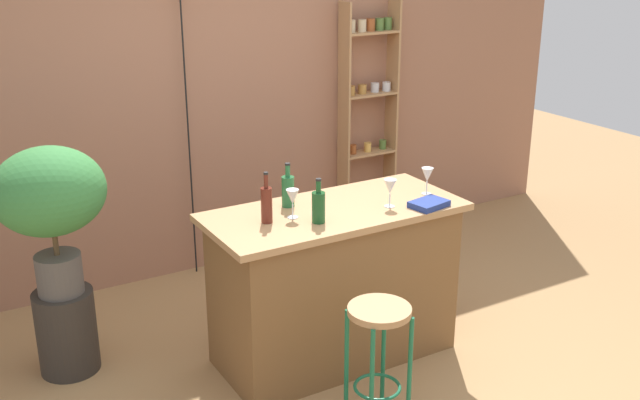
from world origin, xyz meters
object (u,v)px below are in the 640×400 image
object	(u,v)px
potted_plant	(50,198)
wine_glass_center	(390,187)
spice_shelf	(368,117)
bottle_wine_red	(267,204)
wine_glass_left	(427,175)
bottle_soda_blue	(318,206)
wine_glass_right	(293,198)
bottle_vinegar	(288,190)
plant_stool	(67,331)
cookbook	(429,204)
bar_stool	(379,339)

from	to	relation	value
potted_plant	wine_glass_center	world-z (taller)	potted_plant
wine_glass_center	spice_shelf	bearing A→B (deg)	59.86
bottle_wine_red	wine_glass_left	xyz separation A→B (m)	(1.04, -0.07, 0.01)
spice_shelf	potted_plant	size ratio (longest dim) A/B	2.27
bottle_soda_blue	bottle_wine_red	size ratio (longest dim) A/B	0.87
wine_glass_right	bottle_vinegar	bearing A→B (deg)	69.65
plant_stool	wine_glass_right	size ratio (longest dim) A/B	3.05
plant_stool	bottle_soda_blue	world-z (taller)	bottle_soda_blue
bottle_wine_red	cookbook	xyz separation A→B (m)	(0.91, -0.25, -0.09)
wine_glass_center	potted_plant	bearing A→B (deg)	155.59
bar_stool	wine_glass_center	size ratio (longest dim) A/B	4.12
wine_glass_left	spice_shelf	bearing A→B (deg)	68.13
spice_shelf	wine_glass_center	size ratio (longest dim) A/B	11.81
spice_shelf	plant_stool	world-z (taller)	spice_shelf
bottle_vinegar	wine_glass_right	world-z (taller)	bottle_vinegar
bottle_wine_red	bar_stool	bearing A→B (deg)	-69.22
cookbook	plant_stool	bearing A→B (deg)	144.01
bottle_vinegar	cookbook	size ratio (longest dim) A/B	1.23
wine_glass_right	bar_stool	bearing A→B (deg)	-80.83
bottle_soda_blue	wine_glass_center	size ratio (longest dim) A/B	1.52
spice_shelf	wine_glass_center	distance (m)	1.88
spice_shelf	bottle_vinegar	world-z (taller)	spice_shelf
bottle_soda_blue	bottle_wine_red	xyz separation A→B (m)	(-0.24, 0.14, 0.01)
spice_shelf	wine_glass_right	bearing A→B (deg)	-135.11
plant_stool	cookbook	distance (m)	2.22
potted_plant	cookbook	bearing A→B (deg)	-25.12
bottle_soda_blue	bottle_vinegar	world-z (taller)	bottle_vinegar
bottle_soda_blue	wine_glass_left	xyz separation A→B (m)	(0.79, 0.07, 0.02)
plant_stool	bottle_wine_red	world-z (taller)	bottle_wine_red
bottle_soda_blue	wine_glass_right	world-z (taller)	bottle_soda_blue
bottle_vinegar	bottle_soda_blue	bearing A→B (deg)	-85.86
bottle_soda_blue	bottle_vinegar	xyz separation A→B (m)	(-0.02, 0.31, 0.00)
potted_plant	bottle_vinegar	distance (m)	1.30
plant_stool	bottle_soda_blue	bearing A→B (deg)	-32.36
bar_stool	spice_shelf	xyz separation A→B (m)	(1.40, 2.19, 0.52)
bottle_soda_blue	cookbook	size ratio (longest dim) A/B	1.19
potted_plant	bottle_soda_blue	bearing A→B (deg)	-32.36
cookbook	bar_stool	bearing A→B (deg)	-156.02
bottle_wine_red	bottle_vinegar	bearing A→B (deg)	37.11
wine_glass_right	cookbook	xyz separation A→B (m)	(0.76, -0.24, -0.10)
bottle_vinegar	plant_stool	bearing A→B (deg)	158.59
potted_plant	wine_glass_left	world-z (taller)	potted_plant
bottle_soda_blue	wine_glass_center	bearing A→B (deg)	0.74
bottle_wine_red	wine_glass_left	bearing A→B (deg)	-3.76
plant_stool	spice_shelf	bearing A→B (deg)	17.76
bottle_wine_red	wine_glass_center	world-z (taller)	bottle_wine_red
plant_stool	wine_glass_center	size ratio (longest dim) A/B	3.05
plant_stool	cookbook	bearing A→B (deg)	-25.12
spice_shelf	bottle_wine_red	size ratio (longest dim) A/B	6.79
wine_glass_left	wine_glass_center	size ratio (longest dim) A/B	1.00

